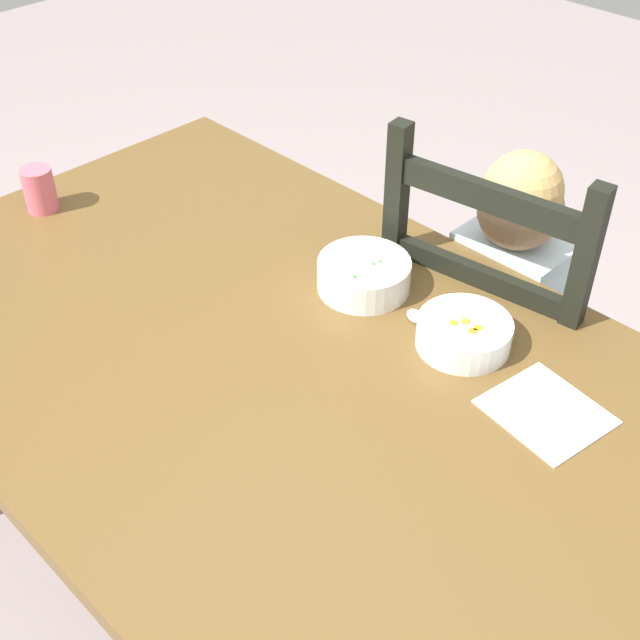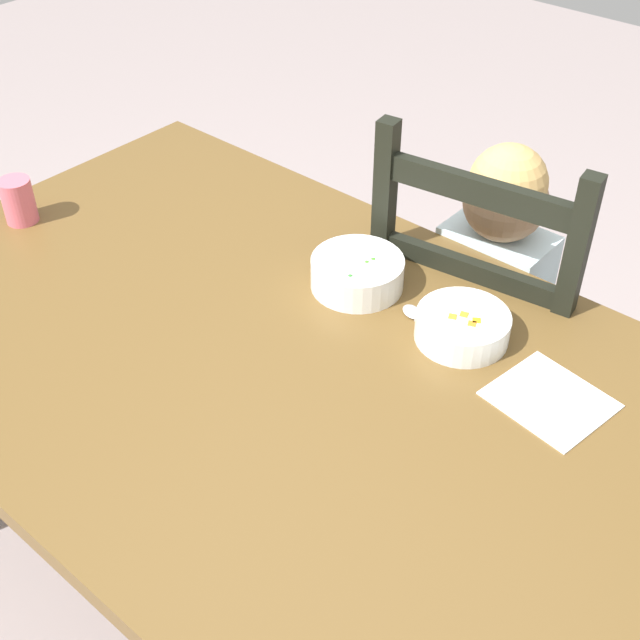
# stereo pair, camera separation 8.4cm
# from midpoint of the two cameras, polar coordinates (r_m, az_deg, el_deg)

# --- Properties ---
(ground_plane) EXTENTS (8.00, 8.00, 0.00)m
(ground_plane) POSITION_cam_midpoint_polar(r_m,az_deg,el_deg) (2.02, -4.08, -18.02)
(ground_plane) COLOR gray
(dining_table) EXTENTS (1.57, 0.99, 0.74)m
(dining_table) POSITION_cam_midpoint_polar(r_m,az_deg,el_deg) (1.52, -5.19, -4.42)
(dining_table) COLOR brown
(dining_table) RESTS_ON ground
(dining_chair) EXTENTS (0.48, 0.48, 1.02)m
(dining_chair) POSITION_cam_midpoint_polar(r_m,az_deg,el_deg) (1.90, 9.55, -1.81)
(dining_chair) COLOR black
(dining_chair) RESTS_ON ground
(child_figure) EXTENTS (0.32, 0.31, 0.95)m
(child_figure) POSITION_cam_midpoint_polar(r_m,az_deg,el_deg) (1.81, 9.83, 2.03)
(child_figure) COLOR silver
(child_figure) RESTS_ON ground
(bowl_of_peas) EXTENTS (0.18, 0.18, 0.06)m
(bowl_of_peas) POSITION_cam_midpoint_polar(r_m,az_deg,el_deg) (1.58, 1.01, 3.23)
(bowl_of_peas) COLOR white
(bowl_of_peas) RESTS_ON dining_table
(bowl_of_carrots) EXTENTS (0.16, 0.16, 0.05)m
(bowl_of_carrots) POSITION_cam_midpoint_polar(r_m,az_deg,el_deg) (1.47, 8.03, -0.44)
(bowl_of_carrots) COLOR white
(bowl_of_carrots) RESTS_ON dining_table
(spoon) EXTENTS (0.13, 0.08, 0.01)m
(spoon) POSITION_cam_midpoint_polar(r_m,az_deg,el_deg) (1.51, 5.05, 0.07)
(spoon) COLOR silver
(spoon) RESTS_ON dining_table
(drinking_cup) EXTENTS (0.07, 0.07, 0.10)m
(drinking_cup) POSITION_cam_midpoint_polar(r_m,az_deg,el_deg) (1.88, -21.01, 7.54)
(drinking_cup) COLOR #DD6476
(drinking_cup) RESTS_ON dining_table
(paper_napkin) EXTENTS (0.20, 0.18, 0.00)m
(paper_napkin) POSITION_cam_midpoint_polar(r_m,az_deg,el_deg) (1.40, 13.66, -5.31)
(paper_napkin) COLOR white
(paper_napkin) RESTS_ON dining_table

